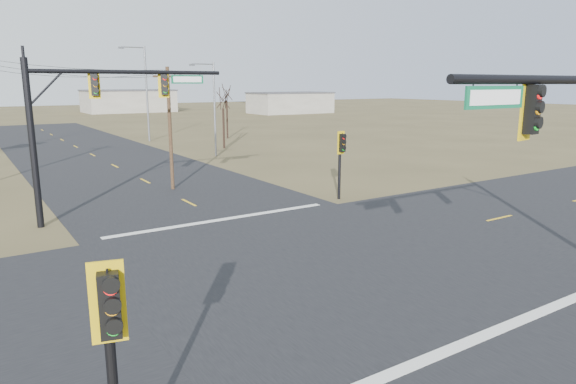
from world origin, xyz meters
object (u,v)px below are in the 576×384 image
at_px(streetlight_b, 145,89).
at_px(mast_arm_far, 92,106).
at_px(utility_pole_near, 170,126).
at_px(pedestal_signal_sw, 111,328).
at_px(streetlight_a, 213,104).
at_px(bare_tree_c, 223,98).
at_px(bare_tree_d, 226,92).
at_px(pedestal_signal_ne, 341,149).

bearing_deg(streetlight_b, mast_arm_far, -118.54).
xyz_separation_m(utility_pole_near, streetlight_b, (7.70, 28.83, 2.07)).
bearing_deg(streetlight_b, pedestal_signal_sw, -115.32).
distance_m(streetlight_a, bare_tree_c, 6.14).
bearing_deg(mast_arm_far, bare_tree_c, 73.86).
bearing_deg(mast_arm_far, streetlight_a, 72.92).
bearing_deg(streetlight_b, bare_tree_c, -74.03).
height_order(streetlight_a, streetlight_b, streetlight_b).
bearing_deg(mast_arm_far, streetlight_b, 90.71).
distance_m(mast_arm_far, pedestal_signal_sw, 19.42).
relative_size(utility_pole_near, bare_tree_d, 1.10).
bearing_deg(streetlight_a, bare_tree_d, 50.87).
bearing_deg(pedestal_signal_ne, pedestal_signal_sw, -144.27).
bearing_deg(streetlight_a, pedestal_signal_sw, -125.28).
relative_size(pedestal_signal_ne, pedestal_signal_sw, 0.98).
xyz_separation_m(pedestal_signal_sw, streetlight_b, (17.58, 52.76, 3.12)).
xyz_separation_m(mast_arm_far, pedestal_signal_ne, (13.12, -3.16, -2.67)).
height_order(utility_pole_near, bare_tree_c, utility_pole_near).
xyz_separation_m(mast_arm_far, streetlight_b, (13.48, 33.96, 0.50)).
xyz_separation_m(streetlight_a, streetlight_b, (-1.18, 16.15, 1.30)).
relative_size(utility_pole_near, bare_tree_c, 1.16).
bearing_deg(streetlight_a, bare_tree_c, 46.88).
xyz_separation_m(pedestal_signal_ne, utility_pole_near, (-7.33, 8.29, 1.10)).
height_order(utility_pole_near, streetlight_b, streetlight_b).
bearing_deg(streetlight_b, bare_tree_d, -20.73).
bearing_deg(pedestal_signal_sw, utility_pole_near, 82.29).
xyz_separation_m(utility_pole_near, bare_tree_c, (12.38, 17.71, 1.14)).
xyz_separation_m(mast_arm_far, streetlight_a, (14.66, 17.82, -0.80)).
xyz_separation_m(pedestal_signal_sw, utility_pole_near, (9.89, 23.93, 1.05)).
height_order(streetlight_b, bare_tree_d, streetlight_b).
bearing_deg(utility_pole_near, bare_tree_d, 57.07).
bearing_deg(bare_tree_d, pedestal_signal_ne, -105.78).
distance_m(mast_arm_far, bare_tree_d, 39.08).
height_order(streetlight_a, bare_tree_d, streetlight_a).
distance_m(pedestal_signal_ne, bare_tree_d, 36.25).
xyz_separation_m(mast_arm_far, bare_tree_d, (22.95, 31.63, 0.02)).
xyz_separation_m(bare_tree_c, bare_tree_d, (4.78, 8.79, 0.45)).
xyz_separation_m(mast_arm_far, utility_pole_near, (5.79, 5.14, -1.57)).
distance_m(utility_pole_near, streetlight_a, 15.50).
relative_size(pedestal_signal_ne, bare_tree_c, 0.61).
bearing_deg(bare_tree_d, mast_arm_far, -125.96).
distance_m(pedestal_signal_sw, bare_tree_c, 47.27).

